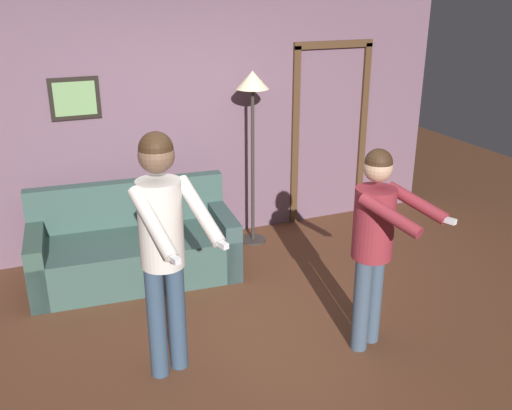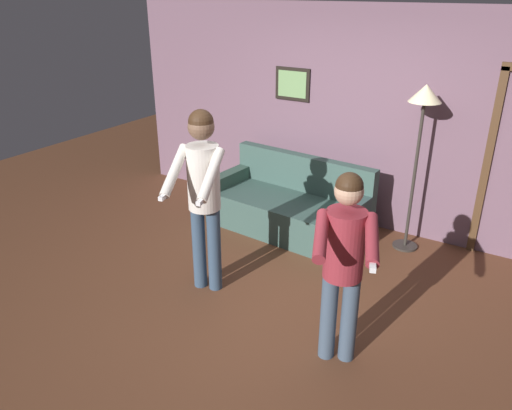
# 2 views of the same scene
# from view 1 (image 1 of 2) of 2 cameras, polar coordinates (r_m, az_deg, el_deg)

# --- Properties ---
(ground_plane) EXTENTS (12.00, 12.00, 0.00)m
(ground_plane) POSITION_cam_1_polar(r_m,az_deg,el_deg) (4.67, -1.51, -13.38)
(ground_plane) COLOR brown
(back_wall_assembly) EXTENTS (6.40, 0.10, 2.60)m
(back_wall_assembly) POSITION_cam_1_polar(r_m,az_deg,el_deg) (6.00, -8.81, 7.93)
(back_wall_assembly) COLOR #6D4F5F
(back_wall_assembly) RESTS_ON ground_plane
(couch) EXTENTS (1.96, 1.00, 0.87)m
(couch) POSITION_cam_1_polar(r_m,az_deg,el_deg) (5.61, -12.08, -4.36)
(couch) COLOR #38534C
(couch) RESTS_ON ground_plane
(torchiere_lamp) EXTENTS (0.34, 0.34, 1.85)m
(torchiere_lamp) POSITION_cam_1_polar(r_m,az_deg,el_deg) (5.85, -0.35, 10.33)
(torchiere_lamp) COLOR #332D28
(torchiere_lamp) RESTS_ON ground_plane
(person_standing_left) EXTENTS (0.54, 0.70, 1.79)m
(person_standing_left) POSITION_cam_1_polar(r_m,az_deg,el_deg) (3.85, -9.32, -2.90)
(person_standing_left) COLOR #344961
(person_standing_left) RESTS_ON ground_plane
(person_standing_right) EXTENTS (0.58, 0.67, 1.59)m
(person_standing_right) POSITION_cam_1_polar(r_m,az_deg,el_deg) (4.25, 11.83, -2.86)
(person_standing_right) COLOR #3F5063
(person_standing_right) RESTS_ON ground_plane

